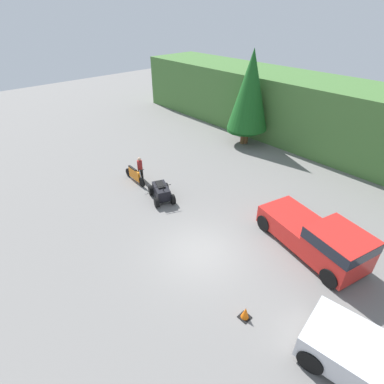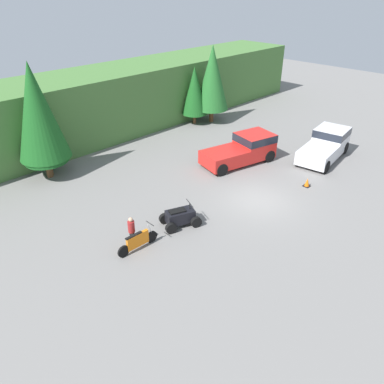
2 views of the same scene
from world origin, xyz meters
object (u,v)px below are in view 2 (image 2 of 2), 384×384
pickup_truck_red (244,148)px  dirt_bike (138,241)px  traffic_cone (307,183)px  pickup_truck_second (326,144)px  rider_person (132,230)px  quad_atv (180,217)px

pickup_truck_red → dirt_bike: size_ratio=2.47×
pickup_truck_red → traffic_cone: size_ratio=10.27×
pickup_truck_red → traffic_cone: pickup_truck_red is taller
pickup_truck_red → pickup_truck_second: (4.91, -3.70, -0.00)m
pickup_truck_red → pickup_truck_second: size_ratio=1.04×
pickup_truck_red → rider_person: 11.73m
pickup_truck_second → dirt_bike: size_ratio=2.38×
rider_person → traffic_cone: size_ratio=2.93×
pickup_truck_second → quad_atv: 13.64m
pickup_truck_second → quad_atv: pickup_truck_second is taller
pickup_truck_second → rider_person: size_ratio=3.38×
dirt_bike → quad_atv: size_ratio=0.99×
dirt_bike → quad_atv: bearing=2.4°
quad_atv → traffic_cone: bearing=5.1°
pickup_truck_second → dirt_bike: (-16.44, 1.06, -0.54)m
pickup_truck_red → dirt_bike: (-11.53, -2.64, -0.54)m
pickup_truck_red → dirt_bike: pickup_truck_red is taller
pickup_truck_second → quad_atv: bearing=167.3°
pickup_truck_red → quad_atv: (-8.68, -2.59, -0.53)m
pickup_truck_second → traffic_cone: bearing=-171.9°
dirt_bike → rider_person: 0.60m
pickup_truck_second → dirt_bike: pickup_truck_second is taller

